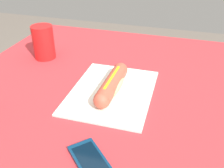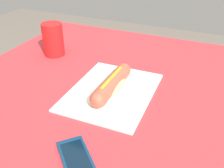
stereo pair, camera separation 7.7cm
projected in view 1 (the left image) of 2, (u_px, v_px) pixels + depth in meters
name	position (u px, v px, depth m)	size (l,w,h in m)	color
dining_table	(95.00, 138.00, 0.80)	(1.21, 0.97, 0.78)	brown
paper_wrapper	(112.00, 91.00, 0.79)	(0.32, 0.24, 0.01)	silver
hot_dog	(112.00, 84.00, 0.77)	(0.23, 0.06, 0.05)	#E5BC75
cell_phone	(94.00, 166.00, 0.54)	(0.15, 0.15, 0.01)	#0A2D4C
drinking_cup	(43.00, 42.00, 0.97)	(0.08, 0.08, 0.13)	red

